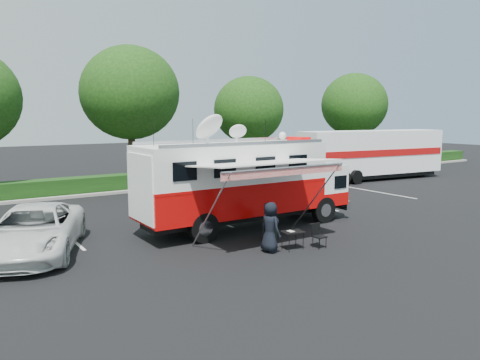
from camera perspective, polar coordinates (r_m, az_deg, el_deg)
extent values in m
plane|color=black|center=(19.34, 0.82, -5.76)|extent=(120.00, 120.00, 0.00)
cube|color=#9E998E|center=(30.61, -4.55, -0.55)|extent=(60.00, 0.35, 0.15)
cube|color=black|center=(31.33, -5.36, 0.42)|extent=(60.00, 1.20, 1.00)
cylinder|color=black|center=(30.51, -13.04, 3.64)|extent=(0.44, 0.44, 4.80)
ellipsoid|color=#14380F|center=(30.47, -13.25, 10.31)|extent=(6.14, 6.14, 5.84)
cylinder|color=black|center=(34.70, 1.07, 3.67)|extent=(0.44, 0.44, 4.00)
ellipsoid|color=#14380F|center=(34.61, 1.08, 8.57)|extent=(5.12, 5.12, 4.86)
cylinder|color=black|center=(41.88, 13.62, 4.46)|extent=(0.44, 0.44, 4.40)
ellipsoid|color=#14380F|center=(41.83, 13.77, 8.91)|extent=(5.63, 5.63, 5.35)
cube|color=silver|center=(19.53, -20.51, -6.12)|extent=(0.12, 5.50, 0.01)
cube|color=silver|center=(21.59, -4.78, -4.32)|extent=(0.12, 5.50, 0.01)
cube|color=silver|center=(24.95, 7.42, -2.69)|extent=(0.12, 5.50, 0.01)
cube|color=silver|center=(29.18, 16.39, -1.41)|extent=(0.12, 5.50, 0.01)
cube|color=black|center=(19.22, 0.82, -4.15)|extent=(8.67, 1.41, 0.30)
cylinder|color=black|center=(20.36, 10.14, -3.59)|extent=(1.11, 0.32, 1.11)
cylinder|color=black|center=(21.99, 6.17, -2.65)|extent=(1.11, 0.32, 1.11)
cylinder|color=black|center=(16.96, -4.43, -5.81)|extent=(1.11, 0.32, 1.11)
cylinder|color=black|center=(18.88, -7.70, -4.44)|extent=(1.11, 0.32, 1.11)
cube|color=silver|center=(22.06, 10.73, -2.58)|extent=(0.20, 2.52, 0.40)
cube|color=white|center=(21.40, 9.34, -0.27)|extent=(1.41, 2.52, 1.71)
cube|color=red|center=(21.49, 9.31, -1.87)|extent=(1.43, 2.54, 0.55)
cube|color=black|center=(21.80, 10.63, 0.65)|extent=(0.12, 2.22, 0.71)
cube|color=red|center=(18.69, -0.96, -2.13)|extent=(7.66, 2.52, 1.21)
cube|color=red|center=(18.60, -0.97, -0.30)|extent=(7.68, 2.54, 0.10)
cube|color=white|center=(18.50, -0.97, 2.02)|extent=(7.66, 2.52, 1.41)
cube|color=white|center=(18.44, -0.98, 4.32)|extent=(7.66, 2.52, 0.08)
cube|color=#CC0505|center=(20.47, 7.18, 5.02)|extent=(0.55, 0.96, 0.16)
sphere|color=white|center=(21.18, 5.20, 5.41)|extent=(0.34, 0.34, 0.34)
ellipsoid|color=white|center=(17.71, -3.77, 6.47)|extent=(1.21, 1.21, 0.36)
ellipsoid|color=white|center=(18.80, -0.27, 5.96)|extent=(0.71, 0.71, 0.20)
cylinder|color=black|center=(17.32, -10.51, 5.66)|extent=(0.02, 0.02, 1.01)
cylinder|color=black|center=(18.01, -5.76, 5.83)|extent=(0.02, 0.02, 1.01)
cylinder|color=black|center=(19.83, 3.09, 6.05)|extent=(0.02, 0.02, 1.01)
cube|color=silver|center=(16.34, 3.07, 2.11)|extent=(5.04, 2.42, 0.21)
cube|color=red|center=(15.42, 5.69, 1.06)|extent=(5.04, 0.04, 0.28)
cylinder|color=#B2B2B7|center=(15.39, 5.74, 1.50)|extent=(5.04, 0.07, 0.07)
cylinder|color=#B2B2B7|center=(15.28, -3.69, -3.95)|extent=(0.05, 2.61, 2.91)
cylinder|color=#B2B2B7|center=(17.92, 9.03, -2.26)|extent=(0.05, 2.61, 2.91)
imported|color=silver|center=(17.10, -23.71, -8.27)|extent=(4.64, 6.34, 1.60)
imported|color=black|center=(15.99, 3.67, -8.72)|extent=(0.61, 0.88, 1.70)
cube|color=black|center=(16.16, 6.45, -6.30)|extent=(0.82, 0.64, 0.04)
cylinder|color=black|center=(15.90, 6.02, -7.68)|extent=(0.02, 0.02, 0.62)
cylinder|color=black|center=(16.19, 5.14, -7.38)|extent=(0.02, 0.02, 0.62)
cylinder|color=black|center=(16.29, 7.71, -7.33)|extent=(0.02, 0.02, 0.62)
cylinder|color=black|center=(16.57, 6.82, -7.05)|extent=(0.02, 0.02, 0.62)
cube|color=silver|center=(16.16, 6.20, -6.22)|extent=(0.19, 0.26, 0.01)
cube|color=black|center=(16.52, 9.67, -6.82)|extent=(0.43, 0.43, 0.04)
cube|color=black|center=(16.61, 9.22, -5.94)|extent=(0.40, 0.06, 0.45)
cylinder|color=black|center=(16.35, 9.63, -7.70)|extent=(0.02, 0.02, 0.40)
cylinder|color=black|center=(16.58, 8.87, -7.47)|extent=(0.02, 0.02, 0.40)
cylinder|color=black|center=(16.57, 10.45, -7.52)|extent=(0.02, 0.02, 0.40)
cylinder|color=black|center=(16.79, 9.68, -7.29)|extent=(0.02, 0.02, 0.40)
cylinder|color=black|center=(17.44, 3.66, -5.91)|extent=(0.53, 0.53, 0.82)
cylinder|color=black|center=(17.34, 3.67, -4.53)|extent=(0.57, 0.57, 0.04)
cube|color=white|center=(34.55, 15.80, 3.32)|extent=(11.49, 3.68, 3.01)
cube|color=#B20C0C|center=(33.78, 17.33, 3.16)|extent=(10.65, 1.32, 0.47)
cube|color=black|center=(34.71, 15.69, 0.61)|extent=(10.52, 3.29, 0.28)
cylinder|color=black|center=(31.25, 12.60, 0.19)|extent=(0.94, 0.28, 0.94)
cylinder|color=black|center=(32.70, 10.00, 0.60)|extent=(0.94, 0.28, 0.94)
cylinder|color=black|center=(32.06, 14.00, 0.34)|extent=(0.94, 0.28, 0.94)
cylinder|color=black|center=(33.48, 11.40, 0.73)|extent=(0.94, 0.28, 0.94)
cylinder|color=black|center=(37.37, 21.17, 1.09)|extent=(0.94, 0.28, 0.94)
cylinder|color=black|center=(38.60, 18.67, 1.41)|extent=(0.94, 0.28, 0.94)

